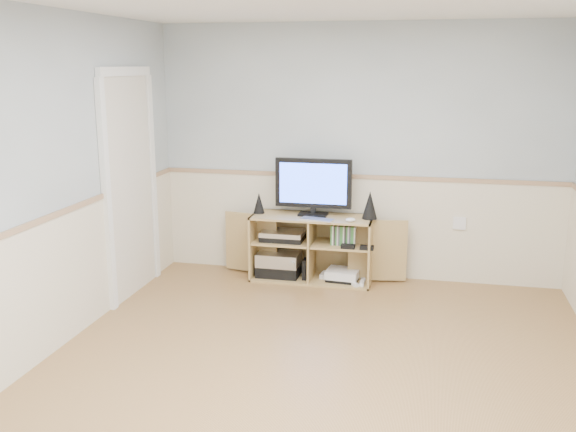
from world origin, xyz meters
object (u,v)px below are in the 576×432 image
object	(u,v)px
media_cabinet	(313,246)
monitor	(313,185)
game_consoles	(342,275)
keyboard	(317,219)

from	to	relation	value
media_cabinet	monitor	world-z (taller)	monitor
media_cabinet	game_consoles	world-z (taller)	media_cabinet
media_cabinet	monitor	xyz separation A→B (m)	(-0.00, -0.01, 0.62)
monitor	keyboard	distance (m)	0.36
keyboard	game_consoles	world-z (taller)	keyboard
media_cabinet	keyboard	world-z (taller)	keyboard
monitor	game_consoles	world-z (taller)	monitor
keyboard	media_cabinet	bearing A→B (deg)	122.95
keyboard	game_consoles	xyz separation A→B (m)	(0.23, 0.13, -0.59)
keyboard	game_consoles	size ratio (longest dim) A/B	0.70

